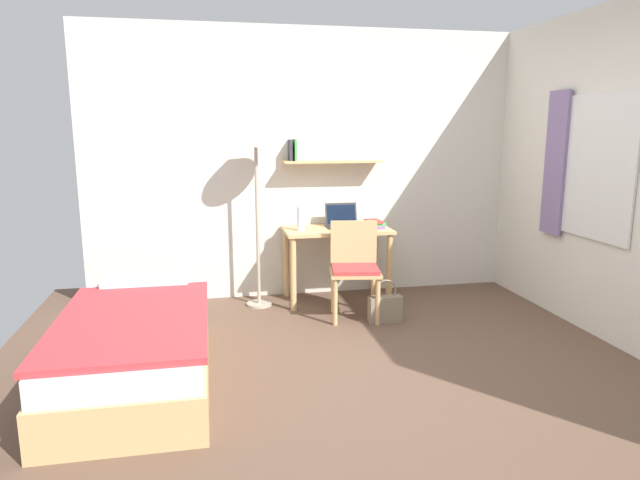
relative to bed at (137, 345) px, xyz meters
The scene contains 10 objects.
ground_plane 1.57m from the bed, ahead, with size 5.28×5.28×0.00m, color brown.
wall_back 2.58m from the bed, 49.23° to the left, with size 4.40×0.27×2.60m.
bed is the anchor object (origin of this frame).
desk 2.26m from the bed, 40.72° to the left, with size 1.01×0.56×0.71m.
desk_chair 2.00m from the bed, 28.78° to the left, with size 0.49×0.46×0.85m.
standing_lamp 2.14m from the bed, 57.00° to the left, with size 0.42×0.42×1.71m.
laptop 2.40m from the bed, 41.09° to the left, with size 0.32×0.23×0.22m.
water_bottle 2.03m from the bed, 46.48° to the left, with size 0.07×0.07×0.22m, color silver.
book_stack 2.55m from the bed, 34.76° to the left, with size 0.19×0.24×0.08m.
handbag 2.11m from the bed, 21.12° to the left, with size 0.29×0.11×0.38m.
Camera 1 is at (-1.03, -3.43, 1.65)m, focal length 31.44 mm.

